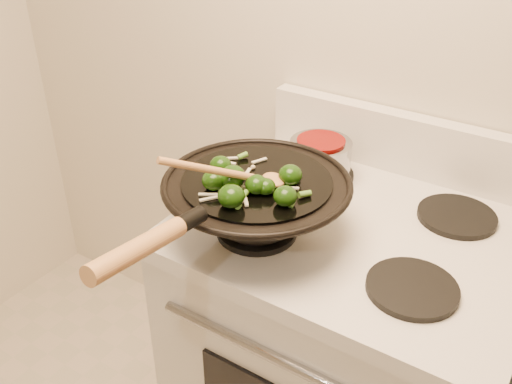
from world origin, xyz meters
The scene contains 5 objects.
stove centered at (-0.24, 1.17, 0.47)m, with size 0.78×0.67×1.08m.
wok centered at (-0.42, 1.01, 1.00)m, with size 0.41×0.68×0.21m.
stirfry centered at (-0.42, 0.97, 1.08)m, with size 0.25×0.23×0.05m.
wooden_spoon centered at (-0.42, 0.97, 1.09)m, with size 0.18×0.24×0.11m.
saucepan centered at (-0.42, 1.32, 0.98)m, with size 0.16×0.26×0.09m.
Camera 1 is at (0.14, 0.14, 1.66)m, focal length 40.00 mm.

